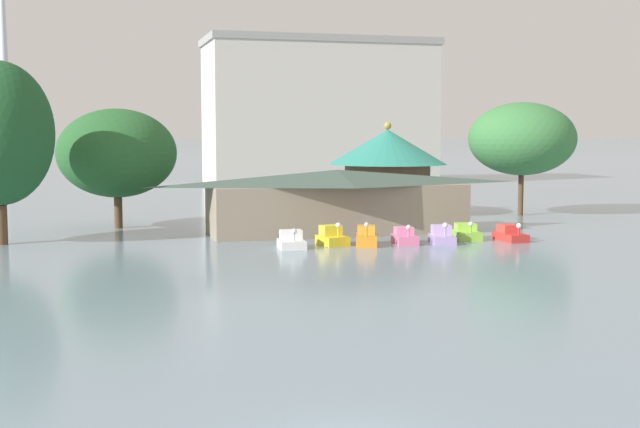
% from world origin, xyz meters
% --- Properties ---
extents(pedal_boat_white, '(1.86, 2.51, 1.44)m').
position_xyz_m(pedal_boat_white, '(7.10, 35.87, 0.48)').
color(pedal_boat_white, white).
rests_on(pedal_boat_white, ground).
extents(pedal_boat_yellow, '(1.99, 2.47, 1.66)m').
position_xyz_m(pedal_boat_yellow, '(10.15, 36.56, 0.54)').
color(pedal_boat_yellow, yellow).
rests_on(pedal_boat_yellow, ground).
extents(pedal_boat_orange, '(2.22, 3.16, 1.73)m').
position_xyz_m(pedal_boat_orange, '(12.39, 35.82, 0.54)').
color(pedal_boat_orange, orange).
rests_on(pedal_boat_orange, ground).
extents(pedal_boat_pink, '(1.75, 2.74, 1.45)m').
position_xyz_m(pedal_boat_pink, '(15.25, 35.91, 0.47)').
color(pedal_boat_pink, pink).
rests_on(pedal_boat_pink, ground).
extents(pedal_boat_lavender, '(2.04, 2.90, 1.58)m').
position_xyz_m(pedal_boat_lavender, '(17.89, 35.52, 0.50)').
color(pedal_boat_lavender, '#B299D8').
rests_on(pedal_boat_lavender, ground).
extents(pedal_boat_lime, '(2.14, 3.06, 1.42)m').
position_xyz_m(pedal_boat_lime, '(20.47, 37.02, 0.46)').
color(pedal_boat_lime, '#8CCC3F').
rests_on(pedal_boat_lime, ground).
extents(pedal_boat_red, '(1.49, 2.96, 1.40)m').
position_xyz_m(pedal_boat_red, '(23.15, 35.45, 0.46)').
color(pedal_boat_red, red).
rests_on(pedal_boat_red, ground).
extents(boathouse, '(21.15, 6.59, 4.91)m').
position_xyz_m(boathouse, '(12.48, 43.02, 2.56)').
color(boathouse, gray).
rests_on(boathouse, ground).
extents(green_roof_pavilion, '(11.08, 11.08, 8.70)m').
position_xyz_m(green_roof_pavilion, '(21.16, 55.80, 4.65)').
color(green_roof_pavilion, brown).
rests_on(green_roof_pavilion, ground).
extents(shoreline_tree_mid, '(9.57, 9.57, 9.67)m').
position_xyz_m(shoreline_tree_mid, '(-3.66, 51.21, 6.08)').
color(shoreline_tree_mid, brown).
rests_on(shoreline_tree_mid, ground).
extents(shoreline_tree_right, '(9.93, 9.93, 10.53)m').
position_xyz_m(shoreline_tree_right, '(33.06, 52.04, 7.14)').
color(shoreline_tree_right, brown).
rests_on(shoreline_tree_right, ground).
extents(background_building_block, '(33.87, 14.68, 21.47)m').
position_xyz_m(background_building_block, '(27.73, 103.90, 10.75)').
color(background_building_block, beige).
rests_on(background_building_block, ground).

